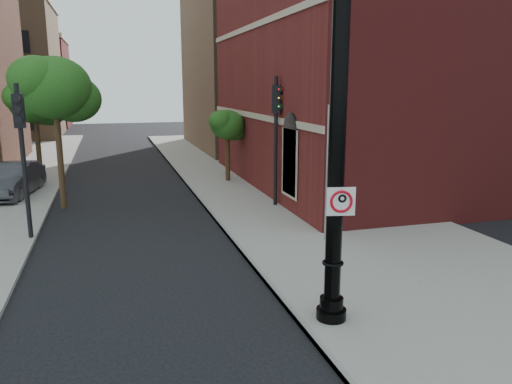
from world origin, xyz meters
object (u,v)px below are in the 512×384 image
object	(u,v)px
lamppost	(336,162)
no_parking_sign	(341,201)
traffic_signal_right	(276,121)
traffic_signal_left	(21,137)
parked_car	(12,180)

from	to	relation	value
lamppost	no_parking_sign	bearing A→B (deg)	-77.17
no_parking_sign	traffic_signal_right	xyz separation A→B (m)	(2.07, 10.11, 0.85)
traffic_signal_left	traffic_signal_right	size ratio (longest dim) A/B	0.95
lamppost	parked_car	distance (m)	17.50
lamppost	traffic_signal_right	xyz separation A→B (m)	(2.11, 9.93, 0.10)
lamppost	parked_car	bearing A→B (deg)	119.34
lamppost	traffic_signal_left	bearing A→B (deg)	130.73
lamppost	no_parking_sign	distance (m)	0.77
lamppost	parked_car	size ratio (longest dim) A/B	1.59
parked_car	no_parking_sign	bearing A→B (deg)	-51.62
no_parking_sign	traffic_signal_left	world-z (taller)	traffic_signal_left
lamppost	traffic_signal_right	world-z (taller)	lamppost
no_parking_sign	traffic_signal_left	xyz separation A→B (m)	(-6.87, 8.11, 0.66)
lamppost	traffic_signal_right	bearing A→B (deg)	77.98
lamppost	traffic_signal_left	xyz separation A→B (m)	(-6.82, 7.92, -0.08)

